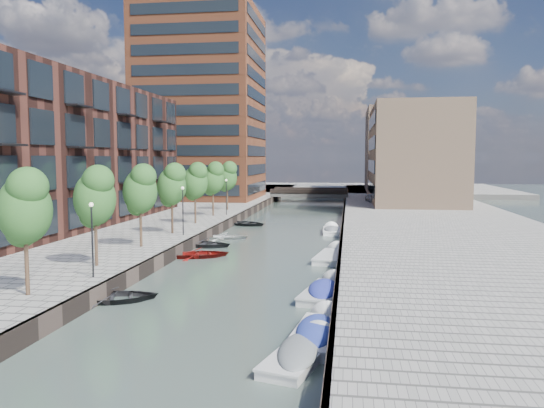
% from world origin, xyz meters
% --- Properties ---
extents(water, '(300.00, 300.00, 0.00)m').
position_xyz_m(water, '(0.00, 40.00, 0.00)').
color(water, '#38473F').
rests_on(water, ground).
extents(quay_right, '(20.00, 140.00, 1.00)m').
position_xyz_m(quay_right, '(16.00, 40.00, 0.50)').
color(quay_right, gray).
rests_on(quay_right, ground).
extents(quay_wall_left, '(0.25, 140.00, 1.00)m').
position_xyz_m(quay_wall_left, '(-6.10, 40.00, 0.50)').
color(quay_wall_left, '#332823').
rests_on(quay_wall_left, ground).
extents(quay_wall_right, '(0.25, 140.00, 1.00)m').
position_xyz_m(quay_wall_right, '(6.10, 40.00, 0.50)').
color(quay_wall_right, '#332823').
rests_on(quay_wall_right, ground).
extents(far_closure, '(80.00, 40.00, 1.00)m').
position_xyz_m(far_closure, '(0.00, 100.00, 0.50)').
color(far_closure, gray).
rests_on(far_closure, ground).
extents(apartment_block, '(8.00, 38.00, 14.00)m').
position_xyz_m(apartment_block, '(-20.00, 30.00, 8.00)').
color(apartment_block, '#321813').
rests_on(apartment_block, quay_left).
extents(tower, '(18.00, 18.00, 30.00)m').
position_xyz_m(tower, '(-17.00, 65.00, 16.00)').
color(tower, brown).
rests_on(tower, quay_left).
extents(tan_block_near, '(12.00, 25.00, 14.00)m').
position_xyz_m(tan_block_near, '(16.00, 62.00, 8.00)').
color(tan_block_near, tan).
rests_on(tan_block_near, quay_right).
extents(tan_block_far, '(12.00, 20.00, 16.00)m').
position_xyz_m(tan_block_far, '(16.00, 88.00, 9.00)').
color(tan_block_far, tan).
rests_on(tan_block_far, quay_right).
extents(bridge, '(13.00, 6.00, 1.30)m').
position_xyz_m(bridge, '(0.00, 72.00, 1.39)').
color(bridge, gray).
rests_on(bridge, ground).
extents(tree_0, '(2.50, 2.50, 5.95)m').
position_xyz_m(tree_0, '(-8.50, 4.00, 5.31)').
color(tree_0, '#382619').
rests_on(tree_0, quay_left).
extents(tree_1, '(2.50, 2.50, 5.95)m').
position_xyz_m(tree_1, '(-8.50, 11.00, 5.31)').
color(tree_1, '#382619').
rests_on(tree_1, quay_left).
extents(tree_2, '(2.50, 2.50, 5.95)m').
position_xyz_m(tree_2, '(-8.50, 18.00, 5.31)').
color(tree_2, '#382619').
rests_on(tree_2, quay_left).
extents(tree_3, '(2.50, 2.50, 5.95)m').
position_xyz_m(tree_3, '(-8.50, 25.00, 5.31)').
color(tree_3, '#382619').
rests_on(tree_3, quay_left).
extents(tree_4, '(2.50, 2.50, 5.95)m').
position_xyz_m(tree_4, '(-8.50, 32.00, 5.31)').
color(tree_4, '#382619').
rests_on(tree_4, quay_left).
extents(tree_5, '(2.50, 2.50, 5.95)m').
position_xyz_m(tree_5, '(-8.50, 39.00, 5.31)').
color(tree_5, '#382619').
rests_on(tree_5, quay_left).
extents(tree_6, '(2.50, 2.50, 5.95)m').
position_xyz_m(tree_6, '(-8.50, 46.00, 5.31)').
color(tree_6, '#382619').
rests_on(tree_6, quay_left).
extents(lamp_0, '(0.24, 0.24, 4.12)m').
position_xyz_m(lamp_0, '(-7.20, 8.00, 3.51)').
color(lamp_0, black).
rests_on(lamp_0, quay_left).
extents(lamp_1, '(0.24, 0.24, 4.12)m').
position_xyz_m(lamp_1, '(-7.20, 24.00, 3.51)').
color(lamp_1, black).
rests_on(lamp_1, quay_left).
extents(lamp_2, '(0.24, 0.24, 4.12)m').
position_xyz_m(lamp_2, '(-7.20, 40.00, 3.51)').
color(lamp_2, black).
rests_on(lamp_2, quay_left).
extents(sloop_0, '(5.13, 4.40, 0.90)m').
position_xyz_m(sloop_0, '(-5.40, 6.99, 0.00)').
color(sloop_0, black).
rests_on(sloop_0, ground).
extents(sloop_1, '(4.77, 3.60, 0.93)m').
position_xyz_m(sloop_1, '(-5.40, 24.30, 0.00)').
color(sloop_1, '#242427').
rests_on(sloop_1, ground).
extents(sloop_2, '(5.08, 4.35, 0.89)m').
position_xyz_m(sloop_2, '(-4.44, 19.71, 0.00)').
color(sloop_2, maroon).
rests_on(sloop_2, ground).
extents(sloop_3, '(4.47, 3.57, 0.83)m').
position_xyz_m(sloop_3, '(-4.58, 28.75, 0.00)').
color(sloop_3, silver).
rests_on(sloop_3, ground).
extents(sloop_4, '(5.31, 4.55, 0.93)m').
position_xyz_m(sloop_4, '(-4.64, 38.87, 0.00)').
color(sloop_4, black).
rests_on(sloop_4, ground).
extents(motorboat_0, '(2.43, 5.39, 1.73)m').
position_xyz_m(motorboat_0, '(5.46, 2.87, 0.21)').
color(motorboat_0, silver).
rests_on(motorboat_0, ground).
extents(motorboat_1, '(2.79, 4.96, 1.57)m').
position_xyz_m(motorboat_1, '(5.00, 0.43, 0.19)').
color(motorboat_1, silver).
rests_on(motorboat_1, ground).
extents(motorboat_2, '(2.64, 5.60, 1.79)m').
position_xyz_m(motorboat_2, '(5.51, 20.57, 0.11)').
color(motorboat_2, silver).
rests_on(motorboat_2, ground).
extents(motorboat_3, '(2.76, 5.47, 1.74)m').
position_xyz_m(motorboat_3, '(5.47, 9.84, 0.21)').
color(motorboat_3, '#BAB9B7').
rests_on(motorboat_3, ground).
extents(motorboat_4, '(1.80, 4.76, 1.57)m').
position_xyz_m(motorboat_4, '(4.95, 34.47, 0.19)').
color(motorboat_4, white).
rests_on(motorboat_4, ground).
extents(car, '(2.14, 3.79, 1.22)m').
position_xyz_m(car, '(10.05, 61.16, 1.61)').
color(car, '#999C9D').
rests_on(car, quay_right).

